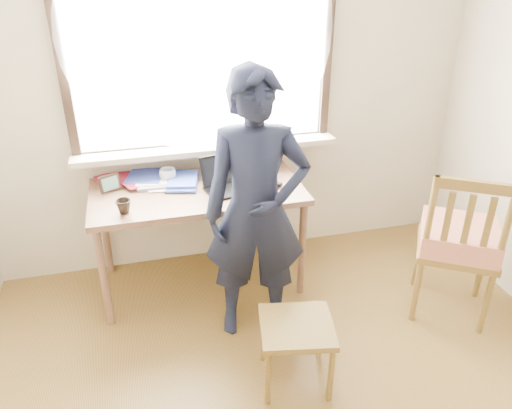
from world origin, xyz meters
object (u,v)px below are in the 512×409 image
object	(u,v)px
desk	(198,199)
mug_dark	(124,207)
laptop	(228,181)
person	(256,211)
side_chair	(459,240)
work_chair	(296,333)
mug_white	(168,175)

from	to	relation	value
desk	mug_dark	bearing A→B (deg)	-155.40
laptop	person	xyz separation A→B (m)	(0.06, -0.51, 0.03)
desk	side_chair	size ratio (longest dim) A/B	1.35
work_chair	mug_dark	bearing A→B (deg)	134.93
mug_white	side_chair	distance (m)	1.95
desk	mug_white	xyz separation A→B (m)	(-0.17, 0.17, 0.12)
work_chair	side_chair	distance (m)	1.25
desk	work_chair	size ratio (longest dim) A/B	3.10
mug_white	mug_dark	size ratio (longest dim) A/B	1.24
laptop	work_chair	world-z (taller)	laptop
desk	laptop	size ratio (longest dim) A/B	3.81
desk	work_chair	bearing A→B (deg)	-71.34
work_chair	person	size ratio (longest dim) A/B	0.27
side_chair	person	bearing A→B (deg)	172.09
mug_white	work_chair	xyz separation A→B (m)	(0.53, -1.23, -0.46)
mug_white	side_chair	bearing A→B (deg)	-27.61
mug_dark	person	xyz separation A→B (m)	(0.74, -0.33, 0.04)
laptop	work_chair	distance (m)	1.13
side_chair	person	world-z (taller)	person
desk	mug_dark	world-z (taller)	mug_dark
desk	laptop	xyz separation A→B (m)	(0.20, -0.04, 0.13)
mug_white	person	xyz separation A→B (m)	(0.44, -0.72, 0.04)
desk	mug_dark	size ratio (longest dim) A/B	15.15
mug_white	work_chair	distance (m)	1.42
laptop	person	bearing A→B (deg)	-82.86
laptop	side_chair	bearing A→B (deg)	-27.16
mug_dark	side_chair	distance (m)	2.10
mug_white	work_chair	size ratio (longest dim) A/B	0.25
mug_white	laptop	bearing A→B (deg)	-29.21
desk	person	world-z (taller)	person
person	mug_white	bearing A→B (deg)	131.68
side_chair	person	distance (m)	1.32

